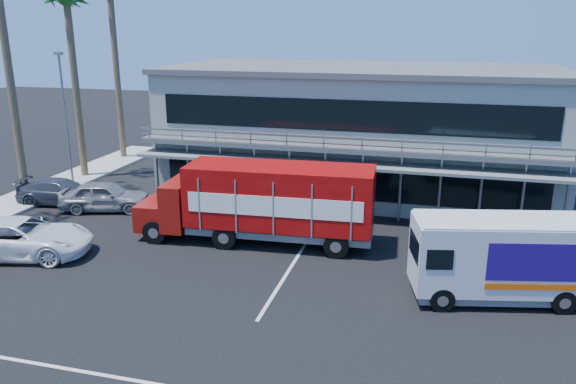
# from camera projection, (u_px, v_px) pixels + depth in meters

# --- Properties ---
(ground) EXTENTS (120.00, 120.00, 0.00)m
(ground) POSITION_uv_depth(u_px,v_px,m) (223.00, 289.00, 21.22)
(ground) COLOR black
(ground) RESTS_ON ground
(building) EXTENTS (22.40, 12.00, 7.30)m
(building) POSITION_uv_depth(u_px,v_px,m) (360.00, 129.00, 33.28)
(building) COLOR #939A8D
(building) RESTS_ON ground
(curb_strip) EXTENTS (3.00, 32.00, 0.16)m
(curb_strip) POSITION_uv_depth(u_px,v_px,m) (4.00, 207.00, 30.45)
(curb_strip) COLOR #A5A399
(curb_strip) RESTS_ON ground
(palm_e) EXTENTS (2.80, 2.80, 12.25)m
(palm_e) POSITION_uv_depth(u_px,v_px,m) (67.00, 8.00, 33.86)
(palm_e) COLOR brown
(palm_e) RESTS_ON ground
(light_pole_far) EXTENTS (0.50, 0.25, 8.09)m
(light_pole_far) POSITION_uv_depth(u_px,v_px,m) (65.00, 113.00, 33.62)
(light_pole_far) COLOR gray
(light_pole_far) RESTS_ON ground
(red_truck) EXTENTS (10.92, 3.16, 3.63)m
(red_truck) POSITION_uv_depth(u_px,v_px,m) (264.00, 201.00, 25.22)
(red_truck) COLOR maroon
(red_truck) RESTS_ON ground
(white_van) EXTENTS (6.63, 3.48, 3.08)m
(white_van) POSITION_uv_depth(u_px,v_px,m) (502.00, 258.00, 19.96)
(white_van) COLOR silver
(white_van) RESTS_ON ground
(parked_car_c) EXTENTS (6.36, 4.02, 1.64)m
(parked_car_c) POSITION_uv_depth(u_px,v_px,m) (22.00, 238.00, 24.07)
(parked_car_c) COLOR white
(parked_car_c) RESTS_ON ground
(parked_car_d) EXTENTS (5.06, 2.63, 1.40)m
(parked_car_d) POSITION_uv_depth(u_px,v_px,m) (61.00, 192.00, 31.14)
(parked_car_d) COLOR #343946
(parked_car_d) RESTS_ON ground
(parked_car_e) EXTENTS (5.02, 3.08, 1.60)m
(parked_car_e) POSITION_uv_depth(u_px,v_px,m) (105.00, 196.00, 30.00)
(parked_car_e) COLOR gray
(parked_car_e) RESTS_ON ground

